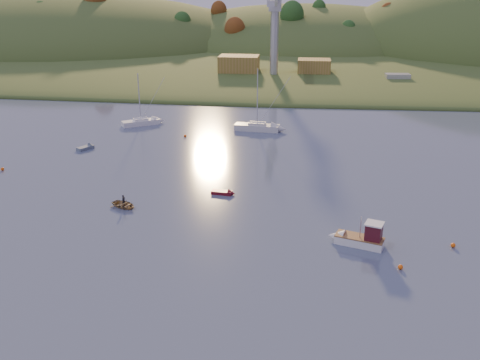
# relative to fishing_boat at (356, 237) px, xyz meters

# --- Properties ---
(far_shore) EXTENTS (620.00, 220.00, 1.50)m
(far_shore) POSITION_rel_fishing_boat_xyz_m (-16.72, 205.29, -0.85)
(far_shore) COLOR #344B1E
(far_shore) RESTS_ON ground
(shore_slope) EXTENTS (640.00, 150.00, 7.00)m
(shore_slope) POSITION_rel_fishing_boat_xyz_m (-16.72, 140.29, -0.85)
(shore_slope) COLOR #344B1E
(shore_slope) RESTS_ON ground
(hill_left) EXTENTS (170.00, 140.00, 44.00)m
(hill_left) POSITION_rel_fishing_boat_xyz_m (-106.72, 175.29, -0.85)
(hill_left) COLOR #344B1E
(hill_left) RESTS_ON ground
(hill_center) EXTENTS (140.00, 120.00, 36.00)m
(hill_center) POSITION_rel_fishing_boat_xyz_m (-6.72, 185.29, -0.85)
(hill_center) COLOR #344B1E
(hill_center) RESTS_ON ground
(hillside_trees) EXTENTS (280.00, 50.00, 32.00)m
(hillside_trees) POSITION_rel_fishing_boat_xyz_m (-16.72, 160.29, -0.85)
(hillside_trees) COLOR #26481A
(hillside_trees) RESTS_ON ground
(wharf) EXTENTS (42.00, 16.00, 2.40)m
(wharf) POSITION_rel_fishing_boat_xyz_m (-11.72, 97.29, 0.35)
(wharf) COLOR slate
(wharf) RESTS_ON ground
(shed_west) EXTENTS (11.00, 8.00, 4.80)m
(shed_west) POSITION_rel_fishing_boat_xyz_m (-24.72, 98.29, 3.95)
(shed_west) COLOR olive
(shed_west) RESTS_ON wharf
(shed_east) EXTENTS (9.00, 7.00, 4.00)m
(shed_east) POSITION_rel_fishing_boat_xyz_m (-3.72, 99.29, 3.55)
(shed_east) COLOR olive
(shed_east) RESTS_ON wharf
(dock_crane) EXTENTS (3.20, 28.00, 20.30)m
(dock_crane) POSITION_rel_fishing_boat_xyz_m (-14.72, 93.68, 16.33)
(dock_crane) COLOR #B7B7BC
(dock_crane) RESTS_ON wharf
(fishing_boat) EXTENTS (6.30, 3.70, 3.84)m
(fishing_boat) POSITION_rel_fishing_boat_xyz_m (0.00, 0.00, 0.00)
(fishing_boat) COLOR white
(fishing_boat) RESTS_ON ground
(sailboat_near) EXTENTS (7.39, 5.82, 10.21)m
(sailboat_near) POSITION_rel_fishing_boat_xyz_m (-38.00, 46.92, -0.17)
(sailboat_near) COLOR white
(sailboat_near) RESTS_ON ground
(sailboat_far) EXTENTS (8.67, 3.42, 11.72)m
(sailboat_far) POSITION_rel_fishing_boat_xyz_m (-14.82, 45.64, -0.09)
(sailboat_far) COLOR silver
(sailboat_far) RESTS_ON ground
(canoe) EXTENTS (4.26, 3.82, 0.73)m
(canoe) POSITION_rel_fishing_boat_xyz_m (-28.12, 6.77, -0.48)
(canoe) COLOR #937851
(canoe) RESTS_ON ground
(paddler) EXTENTS (0.53, 0.61, 1.40)m
(paddler) POSITION_rel_fishing_boat_xyz_m (-28.12, 6.77, -0.15)
(paddler) COLOR black
(paddler) RESTS_ON ground
(red_tender) EXTENTS (3.34, 1.53, 1.10)m
(red_tender) POSITION_rel_fishing_boat_xyz_m (-15.96, 12.60, -0.62)
(red_tender) COLOR maroon
(red_tender) RESTS_ON ground
(grey_dinghy) EXTENTS (2.79, 3.52, 1.25)m
(grey_dinghy) POSITION_rel_fishing_boat_xyz_m (-42.28, 30.54, -0.59)
(grey_dinghy) COLOR slate
(grey_dinghy) RESTS_ON ground
(work_vessel) EXTENTS (14.99, 6.22, 3.77)m
(work_vessel) POSITION_rel_fishing_boat_xyz_m (18.28, 93.29, 0.50)
(work_vessel) COLOR slate
(work_vessel) RESTS_ON ground
(buoy_0) EXTENTS (0.50, 0.50, 0.50)m
(buoy_0) POSITION_rel_fishing_boat_xyz_m (3.97, -4.93, -0.60)
(buoy_0) COLOR #F75C0D
(buoy_0) RESTS_ON ground
(buoy_1) EXTENTS (0.50, 0.50, 0.50)m
(buoy_1) POSITION_rel_fishing_boat_xyz_m (2.30, 5.41, -0.60)
(buoy_1) COLOR #F75C0D
(buoy_1) RESTS_ON ground
(buoy_2) EXTENTS (0.50, 0.50, 0.50)m
(buoy_2) POSITION_rel_fishing_boat_xyz_m (-50.77, 18.09, -0.60)
(buoy_2) COLOR #F75C0D
(buoy_2) RESTS_ON ground
(buoy_3) EXTENTS (0.50, 0.50, 0.50)m
(buoy_3) POSITION_rel_fishing_boat_xyz_m (-27.44, 39.39, -0.60)
(buoy_3) COLOR #F75C0D
(buoy_3) RESTS_ON ground
(buoy_4) EXTENTS (0.50, 0.50, 0.50)m
(buoy_4) POSITION_rel_fishing_boat_xyz_m (10.31, 0.52, -0.60)
(buoy_4) COLOR #F75C0D
(buoy_4) RESTS_ON ground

